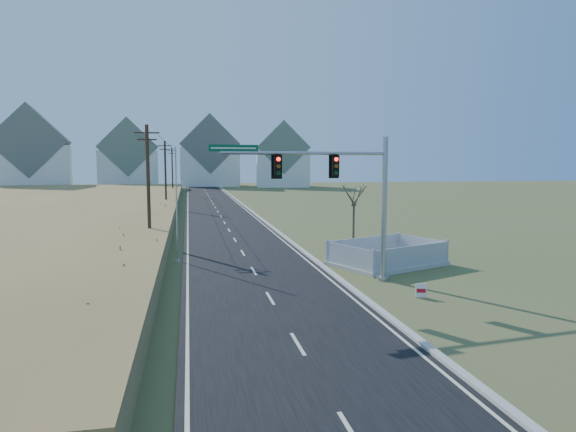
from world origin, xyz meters
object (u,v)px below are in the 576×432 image
object	(u,v)px
traffic_signal_mast	(351,194)
fence_enclosure	(387,260)
flagpole	(177,217)
open_sign	(421,291)
bare_tree	(354,194)

from	to	relation	value
traffic_signal_mast	fence_enclosure	distance (m)	6.91
flagpole	open_sign	bearing A→B (deg)	-43.95
fence_enclosure	open_sign	xyz separation A→B (m)	(-1.32, -7.46, 0.05)
traffic_signal_mast	bare_tree	xyz separation A→B (m)	(3.22, 9.28, -0.55)
traffic_signal_mast	fence_enclosure	xyz separation A→B (m)	(3.62, 4.01, -4.31)
traffic_signal_mast	open_sign	distance (m)	5.95
fence_enclosure	open_sign	distance (m)	7.58
open_sign	bare_tree	world-z (taller)	bare_tree
open_sign	flagpole	distance (m)	15.75
traffic_signal_mast	bare_tree	size ratio (longest dim) A/B	1.88
traffic_signal_mast	open_sign	world-z (taller)	traffic_signal_mast
traffic_signal_mast	open_sign	bearing A→B (deg)	-63.22
open_sign	flagpole	world-z (taller)	flagpole
traffic_signal_mast	flagpole	xyz separation A→B (m)	(-8.89, 7.33, -1.74)
fence_enclosure	flagpole	distance (m)	13.20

